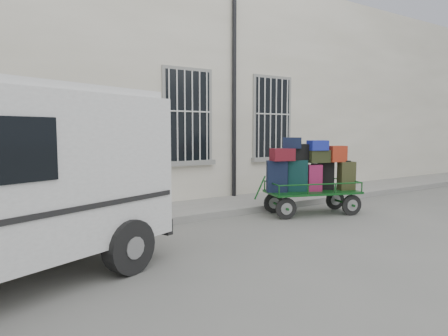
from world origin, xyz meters
TOP-DOWN VIEW (x-y plane):
  - ground at (0.00, 0.00)m, footprint 80.00×80.00m
  - building at (0.00, 5.50)m, footprint 24.00×5.15m
  - sidewalk at (0.00, 2.20)m, footprint 24.00×1.70m
  - luggage_cart at (1.42, 0.62)m, footprint 2.45×1.53m

SIDE VIEW (x-z plane):
  - ground at x=0.00m, z-range 0.00..0.00m
  - sidewalk at x=0.00m, z-range 0.00..0.15m
  - luggage_cart at x=1.42m, z-range 0.05..1.79m
  - building at x=0.00m, z-range 0.00..6.00m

